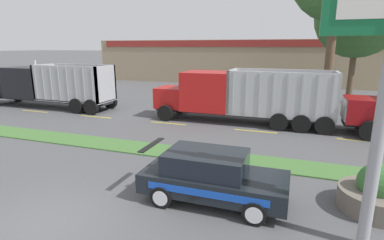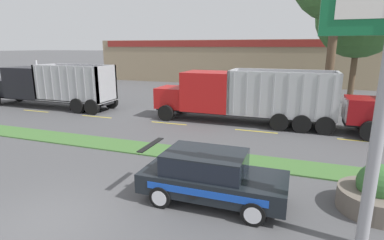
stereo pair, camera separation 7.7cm
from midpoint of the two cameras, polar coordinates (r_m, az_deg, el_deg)
ground_plane at (r=9.47m, az=-26.16°, el=-17.35°), size 600.00×600.00×0.00m
grass_verge at (r=14.09m, az=-7.75°, el=-5.57°), size 120.00×1.61×0.06m
centre_line_2 at (r=25.11m, az=-27.82°, el=1.49°), size 2.40×0.14×0.01m
centre_line_3 at (r=21.51m, az=-17.93°, el=0.59°), size 2.40×0.14×0.01m
centre_line_4 at (r=18.79m, az=-4.65°, el=-0.63°), size 2.40×0.14×0.01m
centre_line_5 at (r=17.37m, az=11.87°, el=-2.09°), size 2.40×0.14×0.01m
centre_line_6 at (r=17.57m, az=29.60°, el=-3.46°), size 2.40×0.14×0.01m
dump_truck_lead at (r=19.17m, az=6.04°, el=4.54°), size 11.07×2.82×3.31m
dump_truck_mid at (r=26.77m, az=-27.41°, el=5.76°), size 11.29×2.62×3.69m
rally_car at (r=9.36m, az=3.50°, el=-10.54°), size 4.41×2.04×1.61m
stone_planter at (r=10.43m, az=31.56°, el=-11.94°), size 2.09×2.09×1.44m
store_building_backdrop at (r=43.89m, az=8.63°, el=11.16°), size 36.95×12.10×5.49m
tree_behind_left at (r=28.72m, az=29.26°, el=18.33°), size 6.71×6.71×12.12m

